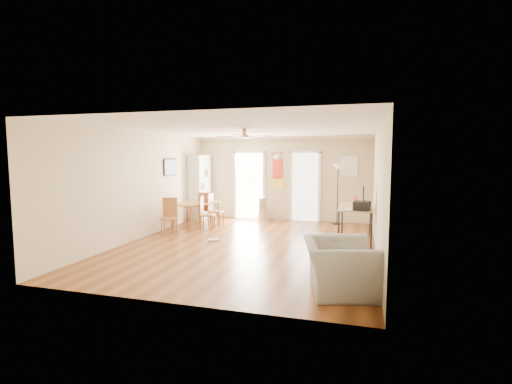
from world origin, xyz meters
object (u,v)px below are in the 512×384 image
(dining_table, at_px, (196,214))
(trash_can, at_px, (263,209))
(computer_desk, at_px, (355,224))
(dining_chair_right_a, at_px, (216,210))
(bookshelf, at_px, (200,187))
(printer, at_px, (362,206))
(torchiere_lamp, at_px, (338,194))
(dining_chair_far, at_px, (206,208))
(wastebasket_b, at_px, (357,249))
(dining_chair_right_b, at_px, (208,213))
(dining_chair_near, at_px, (169,216))
(armchair, at_px, (339,266))
(wastebasket_a, at_px, (318,242))

(dining_table, relative_size, trash_can, 1.85)
(computer_desk, bearing_deg, dining_table, 170.42)
(dining_chair_right_a, distance_m, trash_can, 1.62)
(computer_desk, bearing_deg, bookshelf, 159.08)
(bookshelf, distance_m, computer_desk, 5.22)
(printer, bearing_deg, torchiere_lamp, 115.17)
(computer_desk, xyz_separation_m, printer, (0.14, -0.58, 0.51))
(dining_chair_far, xyz_separation_m, computer_desk, (4.34, -1.16, -0.05))
(dining_table, relative_size, wastebasket_b, 4.92)
(dining_chair_right_b, distance_m, dining_chair_near, 1.10)
(bookshelf, distance_m, armchair, 7.11)
(trash_can, xyz_separation_m, torchiere_lamp, (2.26, -0.02, 0.52))
(computer_desk, xyz_separation_m, wastebasket_b, (0.07, -1.30, -0.28))
(dining_chair_near, distance_m, dining_chair_far, 1.70)
(dining_chair_right_a, bearing_deg, wastebasket_b, -121.02)
(dining_table, xyz_separation_m, torchiere_lamp, (3.90, 1.35, 0.55))
(wastebasket_b, bearing_deg, bookshelf, 147.32)
(wastebasket_b, bearing_deg, armchair, -96.17)
(dining_chair_right_b, bearing_deg, trash_can, -42.42)
(computer_desk, relative_size, wastebasket_b, 5.65)
(torchiere_lamp, bearing_deg, dining_chair_near, -147.29)
(dining_chair_right_b, distance_m, armchair, 5.32)
(printer, xyz_separation_m, wastebasket_b, (-0.07, -0.72, -0.79))
(dining_chair_right_b, height_order, armchair, dining_chair_right_b)
(trash_can, bearing_deg, torchiere_lamp, -0.38)
(wastebasket_b, bearing_deg, dining_chair_far, 150.84)
(dining_chair_right_b, height_order, wastebasket_a, dining_chair_right_b)
(bookshelf, bearing_deg, wastebasket_a, -27.24)
(dining_chair_far, bearing_deg, computer_desk, 150.21)
(dining_chair_near, relative_size, dining_chair_far, 0.99)
(computer_desk, bearing_deg, dining_chair_right_b, 175.39)
(dining_table, distance_m, computer_desk, 4.53)
(dining_chair_right_b, bearing_deg, computer_desk, -105.88)
(trash_can, distance_m, torchiere_lamp, 2.32)
(dining_chair_far, height_order, wastebasket_b, dining_chair_far)
(printer, bearing_deg, wastebasket_b, -84.67)
(dining_chair_far, bearing_deg, wastebasket_b, 136.01)
(dining_chair_right_a, xyz_separation_m, trash_can, (1.09, 1.20, -0.10))
(dining_chair_far, bearing_deg, bookshelf, -68.75)
(dining_chair_right_a, distance_m, printer, 4.34)
(computer_desk, height_order, printer, printer)
(bookshelf, relative_size, dining_chair_far, 2.17)
(dining_chair_far, bearing_deg, dining_chair_right_b, 101.83)
(dining_chair_near, relative_size, computer_desk, 0.60)
(dining_chair_near, relative_size, printer, 2.42)
(dining_table, distance_m, dining_chair_right_b, 0.71)
(dining_table, height_order, dining_chair_far, dining_chair_far)
(computer_desk, bearing_deg, trash_can, 143.19)
(wastebasket_a, bearing_deg, trash_can, 123.59)
(dining_chair_right_a, xyz_separation_m, dining_chair_near, (-0.72, -1.43, -0.00))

